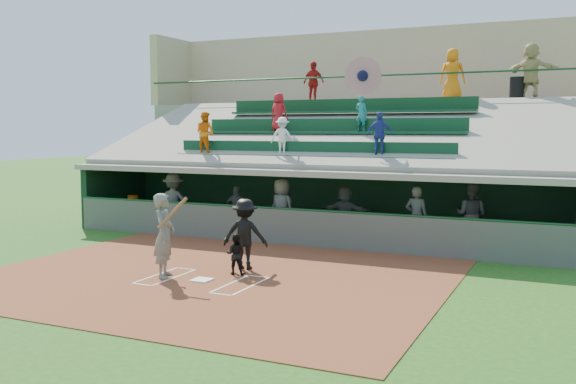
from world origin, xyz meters
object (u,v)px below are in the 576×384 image
at_px(home_plate, 202,280).
at_px(batter_at_plate, 164,235).
at_px(trash_bin, 517,88).
at_px(catcher, 236,254).
at_px(white_table, 132,215).
at_px(water_cooler, 133,200).

relative_size(home_plate, batter_at_plate, 0.21).
xyz_separation_m(batter_at_plate, trash_bin, (6.72, 12.51, 3.98)).
distance_m(home_plate, catcher, 1.09).
distance_m(batter_at_plate, white_table, 8.77).
distance_m(home_plate, batter_at_plate, 1.40).
bearing_deg(home_plate, catcher, 64.93).
bearing_deg(batter_at_plate, white_table, 133.09).
relative_size(home_plate, catcher, 0.43).
bearing_deg(trash_bin, water_cooler, -154.27).
height_order(catcher, white_table, catcher).
bearing_deg(catcher, white_table, -50.92).
bearing_deg(trash_bin, batter_at_plate, -118.22).
height_order(home_plate, white_table, white_table).
bearing_deg(water_cooler, white_table, -137.86).
relative_size(catcher, water_cooler, 2.62).
distance_m(white_table, water_cooler, 0.54).
distance_m(home_plate, trash_bin, 14.58).
relative_size(white_table, water_cooler, 2.07).
relative_size(white_table, trash_bin, 0.97).
bearing_deg(catcher, water_cooler, -51.20).
relative_size(batter_at_plate, catcher, 2.02).
height_order(home_plate, catcher, catcher).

